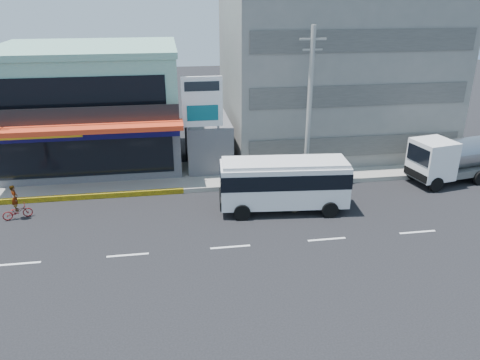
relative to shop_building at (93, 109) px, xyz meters
name	(u,v)px	position (x,y,z in m)	size (l,w,h in m)	color
ground	(230,247)	(8.00, -13.95, -4.00)	(120.00, 120.00, 0.00)	black
sidewalk	(283,171)	(13.00, -4.45, -3.85)	(70.00, 5.00, 0.30)	gray
shop_building	(93,109)	(0.00, 0.00, 0.00)	(12.40, 11.70, 8.00)	#49484D
concrete_building	(332,59)	(18.00, 1.05, 3.00)	(16.00, 12.00, 14.00)	gray
gap_structure	(207,142)	(8.00, -1.95, -2.25)	(3.00, 6.00, 3.50)	#49484D
satellite_dish	(208,121)	(8.00, -2.95, -0.42)	(1.50, 1.50, 0.15)	slate
billboard	(202,108)	(7.50, -4.75, 0.93)	(2.60, 0.18, 6.90)	gray
utility_pole_near	(309,107)	(14.00, -6.55, 1.15)	(1.60, 0.30, 10.00)	#999993
minibus	(284,181)	(11.61, -10.19, -2.19)	(7.43, 3.05, 3.03)	white
sedan	(311,194)	(13.35, -9.92, -3.26)	(1.75, 4.35, 1.48)	tan
tanker_truck	(461,157)	(24.29, -7.50, -2.38)	(7.91, 3.62, 3.01)	white
motorcycle_rider	(17,208)	(-3.31, -8.97, -3.34)	(1.65, 1.03, 2.00)	#5D0D0E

